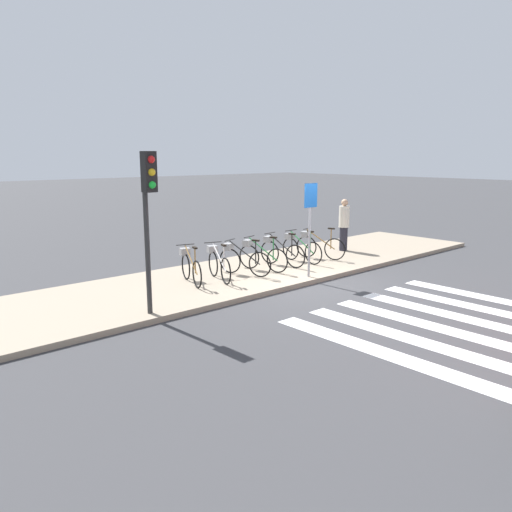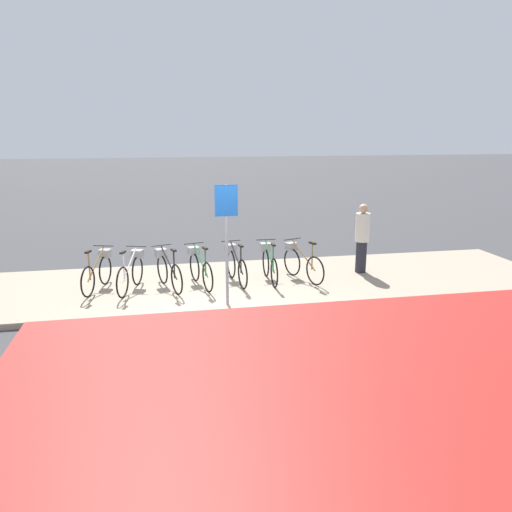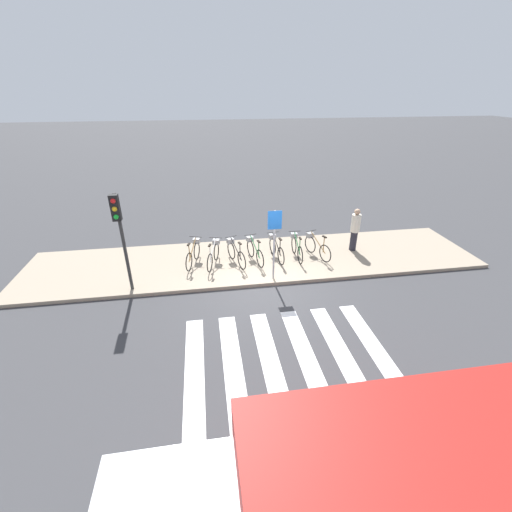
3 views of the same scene
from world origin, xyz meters
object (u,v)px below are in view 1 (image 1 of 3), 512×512
Objects in this scene: parked_bicycle_4 at (280,250)px; parked_bicycle_5 at (299,247)px; traffic_light at (148,199)px; pedestrian at (344,224)px; parked_bicycle_0 at (190,266)px; parked_bicycle_6 at (317,244)px; parked_bicycle_3 at (260,255)px; parked_bicycle_1 at (218,263)px; parked_bicycle_2 at (242,259)px; sign_post at (310,214)px.

parked_bicycle_4 and parked_bicycle_5 have the same top height.
pedestrian is at bearing 12.21° from traffic_light.
parked_bicycle_0 is 4.55m from parked_bicycle_6.
parked_bicycle_5 is (1.61, 0.06, 0.00)m from parked_bicycle_3.
parked_bicycle_3 is 0.83m from parked_bicycle_4.
parked_bicycle_3 is (2.19, -0.13, 0.00)m from parked_bicycle_0.
parked_bicycle_6 is at bearing 1.13° from parked_bicycle_1.
traffic_light reaches higher than parked_bicycle_0.
parked_bicycle_4 is at bearing 177.68° from parked_bicycle_5.
parked_bicycle_1 is at bearing 179.91° from parked_bicycle_2.
parked_bicycle_4 is (2.30, 0.14, 0.00)m from parked_bicycle_1.
parked_bicycle_0 is 1.01× the size of parked_bicycle_6.
parked_bicycle_3 and parked_bicycle_5 have the same top height.
sign_post is (-1.17, -1.45, 1.19)m from parked_bicycle_5.
parked_bicycle_4 is 1.94m from sign_post.
parked_bicycle_0 and parked_bicycle_6 have the same top height.
parked_bicycle_5 is 0.93× the size of pedestrian.
traffic_light is at bearing -162.87° from parked_bicycle_4.
parked_bicycle_0 is at bearing 172.80° from parked_bicycle_2.
traffic_light is at bearing -165.37° from parked_bicycle_5.
parked_bicycle_0 and parked_bicycle_5 have the same top height.
parked_bicycle_1 is at bearing -14.66° from parked_bicycle_0.
parked_bicycle_3 is at bearing 19.21° from traffic_light.
parked_bicycle_2 is 4.71m from pedestrian.
parked_bicycle_3 is (0.70, 0.06, 0.00)m from parked_bicycle_2.
parked_bicycle_4 is at bearing -175.95° from pedestrian.
parked_bicycle_3 is at bearing -177.95° from parked_bicycle_5.
parked_bicycle_0 is at bearing 165.34° from parked_bicycle_1.
parked_bicycle_1 is 3.53m from traffic_light.
parked_bicycle_3 is 0.91× the size of pedestrian.
parked_bicycle_3 is (1.47, 0.06, 0.00)m from parked_bicycle_1.
parked_bicycle_2 is 0.96× the size of parked_bicycle_5.
sign_post is (1.91, -1.33, 1.19)m from parked_bicycle_1.
parked_bicycle_5 is 0.50× the size of traffic_light.
pedestrian reaches higher than parked_bicycle_0.
parked_bicycle_1 is 3.08m from parked_bicycle_5.
parked_bicycle_2 is at bearing -178.56° from parked_bicycle_6.
parked_bicycle_4 is 0.92× the size of pedestrian.
parked_bicycle_0 is 3.79m from parked_bicycle_5.
parked_bicycle_0 is 0.98× the size of parked_bicycle_3.
traffic_light is (-8.11, -1.76, 1.38)m from pedestrian.
sign_post is (2.62, -1.52, 1.19)m from parked_bicycle_0.
traffic_light is (-4.15, -1.44, 1.84)m from parked_bicycle_3.
parked_bicycle_0 is 0.96× the size of parked_bicycle_5.
pedestrian is at bearing 25.71° from sign_post.
parked_bicycle_1 is 0.63× the size of sign_post.
parked_bicycle_2 is 2.31m from parked_bicycle_5.
traffic_light is at bearing -179.29° from sign_post.
parked_bicycle_4 is at bearing 17.13° from traffic_light.
sign_post reaches higher than parked_bicycle_5.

